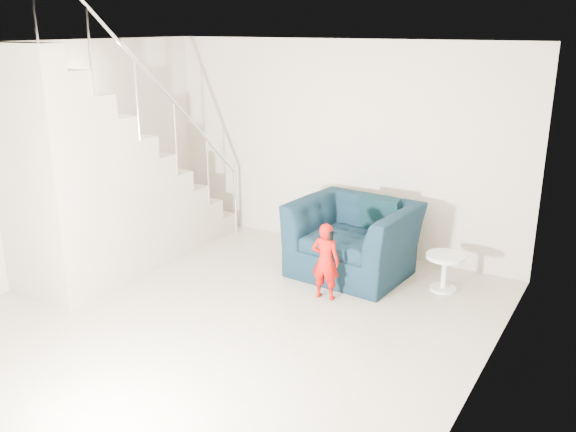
{
  "coord_description": "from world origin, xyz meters",
  "views": [
    {
      "loc": [
        3.42,
        -4.3,
        2.87
      ],
      "look_at": [
        0.15,
        1.2,
        0.85
      ],
      "focal_mm": 38.0,
      "sensor_mm": 36.0,
      "label": 1
    }
  ],
  "objects_px": {
    "toddler": "(325,261)",
    "staircase": "(104,194)",
    "side_table": "(445,266)",
    "armchair": "(353,239)"
  },
  "relations": [
    {
      "from": "staircase",
      "to": "side_table",
      "type": "bearing_deg",
      "value": 21.74
    },
    {
      "from": "side_table",
      "to": "staircase",
      "type": "bearing_deg",
      "value": -158.26
    },
    {
      "from": "toddler",
      "to": "staircase",
      "type": "xyz_separation_m",
      "value": [
        -2.64,
        -0.6,
        0.52
      ]
    },
    {
      "from": "toddler",
      "to": "side_table",
      "type": "bearing_deg",
      "value": -147.05
    },
    {
      "from": "armchair",
      "to": "toddler",
      "type": "xyz_separation_m",
      "value": [
        0.04,
        -0.79,
        -0.01
      ]
    },
    {
      "from": "toddler",
      "to": "staircase",
      "type": "height_order",
      "value": "staircase"
    },
    {
      "from": "armchair",
      "to": "side_table",
      "type": "bearing_deg",
      "value": 8.37
    },
    {
      "from": "armchair",
      "to": "side_table",
      "type": "xyz_separation_m",
      "value": [
        1.09,
        0.08,
        -0.15
      ]
    },
    {
      "from": "armchair",
      "to": "toddler",
      "type": "distance_m",
      "value": 0.8
    },
    {
      "from": "armchair",
      "to": "side_table",
      "type": "relative_size",
      "value": 3.16
    }
  ]
}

